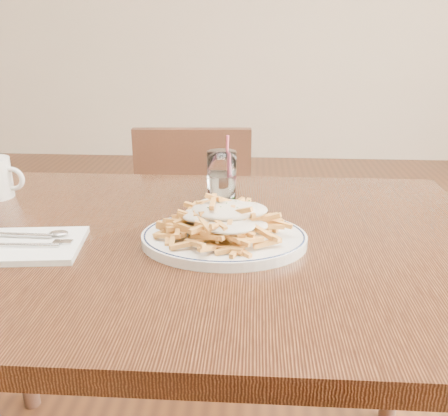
# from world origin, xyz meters

# --- Properties ---
(table) EXTENTS (1.20, 0.80, 0.75)m
(table) POSITION_xyz_m (0.00, 0.00, 0.67)
(table) COLOR black
(table) RESTS_ON ground
(chair_far) EXTENTS (0.40, 0.40, 0.82)m
(chair_far) POSITION_xyz_m (-0.07, 0.77, 0.46)
(chair_far) COLOR black
(chair_far) RESTS_ON ground
(fries_plate) EXTENTS (0.36, 0.33, 0.02)m
(fries_plate) POSITION_xyz_m (0.08, -0.03, 0.76)
(fries_plate) COLOR white
(fries_plate) RESTS_ON table
(loaded_fries) EXTENTS (0.22, 0.17, 0.07)m
(loaded_fries) POSITION_xyz_m (0.08, -0.03, 0.80)
(loaded_fries) COLOR #C78B3C
(loaded_fries) RESTS_ON fries_plate
(napkin) EXTENTS (0.24, 0.17, 0.01)m
(napkin) POSITION_xyz_m (-0.29, -0.08, 0.76)
(napkin) COLOR white
(napkin) RESTS_ON table
(cutlery) EXTENTS (0.18, 0.07, 0.01)m
(cutlery) POSITION_xyz_m (-0.29, -0.07, 0.76)
(cutlery) COLOR silver
(cutlery) RESTS_ON napkin
(water_glass) EXTENTS (0.07, 0.07, 0.15)m
(water_glass) POSITION_xyz_m (0.06, 0.23, 0.80)
(water_glass) COLOR white
(water_glass) RESTS_ON table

